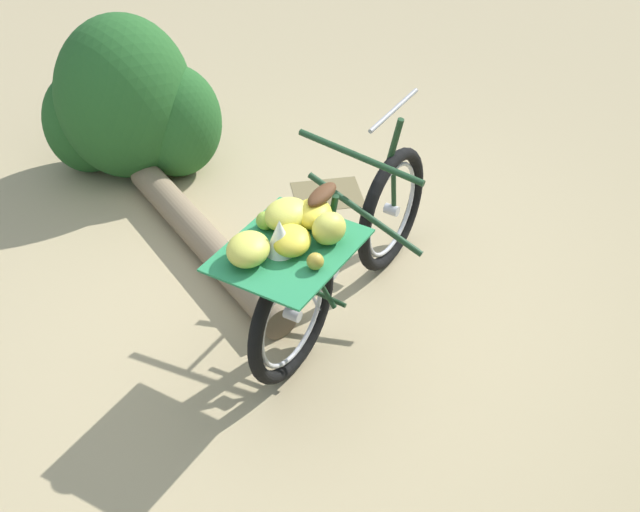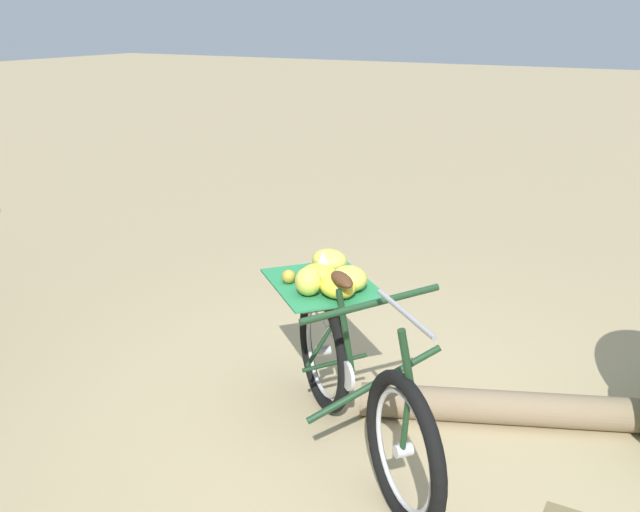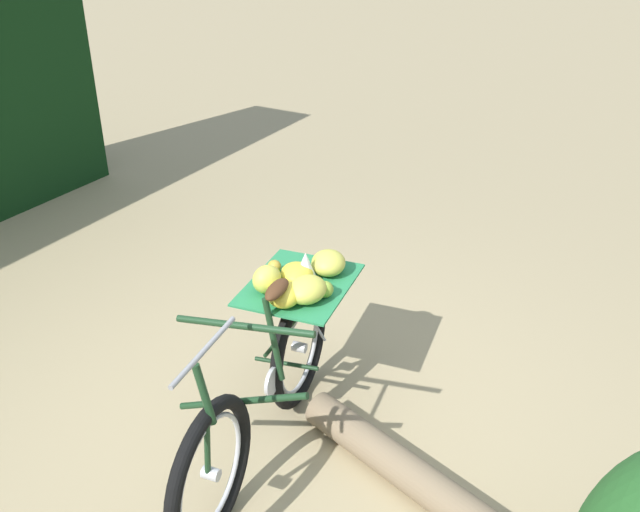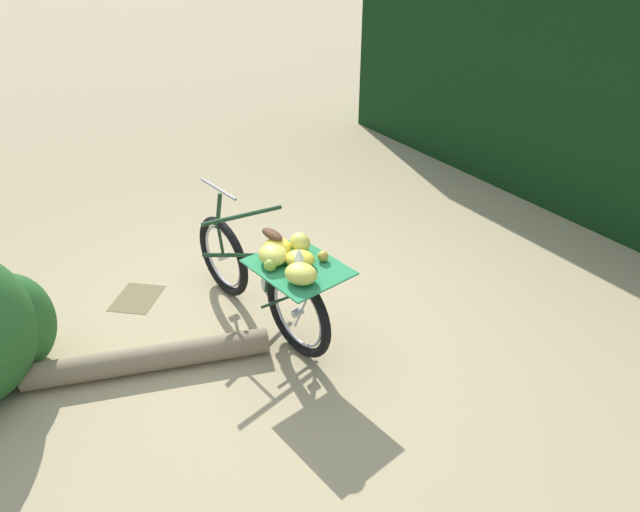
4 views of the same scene
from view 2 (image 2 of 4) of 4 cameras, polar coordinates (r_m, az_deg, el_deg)
The scene contains 3 objects.
ground_plane at distance 4.00m, azimuth 2.52°, elevation -14.69°, with size 60.00×60.00×0.00m, color tan.
bicycle at distance 3.74m, azimuth 2.34°, elevation -8.04°, with size 1.40×1.54×1.03m.
fallen_log at distance 4.23m, azimuth 15.53°, elevation -11.82°, with size 0.19×0.19×1.75m, color #7F6B51.
Camera 2 is at (-2.99, -1.46, 2.22)m, focal length 39.38 mm.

